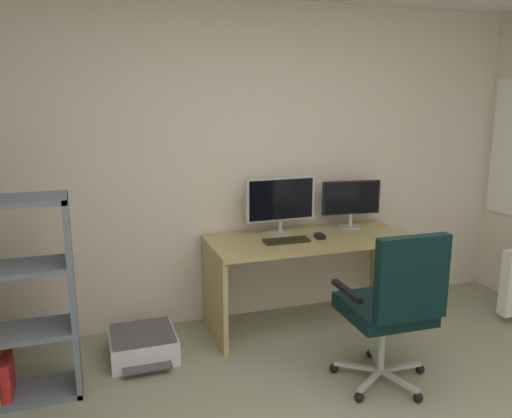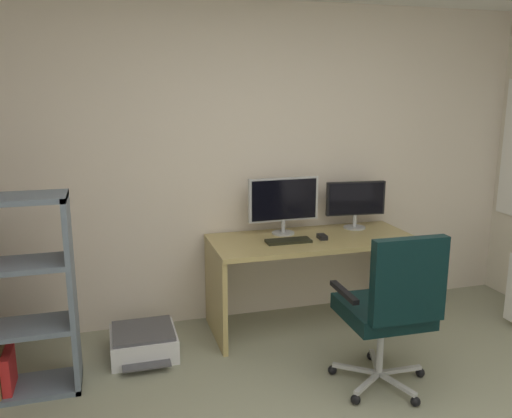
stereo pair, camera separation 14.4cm
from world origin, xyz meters
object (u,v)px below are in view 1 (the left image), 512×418
at_px(monitor_secondary, 351,200).
at_px(computer_mouse, 320,236).
at_px(printer, 143,345).
at_px(keyboard, 287,241).
at_px(monitor_main, 281,201).
at_px(desk, 310,259).
at_px(office_chair, 393,302).

bearing_deg(monitor_secondary, computer_mouse, -149.54).
bearing_deg(printer, keyboard, 3.41).
height_order(keyboard, computer_mouse, computer_mouse).
height_order(monitor_main, computer_mouse, monitor_main).
distance_m(desk, keyboard, 0.30).
distance_m(desk, computer_mouse, 0.21).
height_order(desk, monitor_secondary, monitor_secondary).
relative_size(monitor_secondary, office_chair, 0.48).
bearing_deg(monitor_secondary, office_chair, -106.39).
height_order(office_chair, printer, office_chair).
height_order(monitor_main, keyboard, monitor_main).
bearing_deg(printer, monitor_main, 14.98).
relative_size(keyboard, computer_mouse, 3.40).
bearing_deg(monitor_main, office_chair, -77.37).
bearing_deg(desk, monitor_secondary, 21.50).
xyz_separation_m(monitor_secondary, printer, (-1.76, -0.31, -0.86)).
xyz_separation_m(computer_mouse, printer, (-1.38, -0.08, -0.65)).
relative_size(desk, monitor_secondary, 3.19).
relative_size(monitor_main, office_chair, 0.55).
xyz_separation_m(desk, monitor_main, (-0.18, 0.17, 0.45)).
distance_m(desk, office_chair, 1.03).
bearing_deg(computer_mouse, monitor_main, 139.20).
xyz_separation_m(keyboard, office_chair, (0.31, -0.96, -0.15)).
xyz_separation_m(monitor_secondary, office_chair, (-0.35, -1.20, -0.38)).
height_order(desk, printer, desk).
bearing_deg(keyboard, printer, -175.08).
xyz_separation_m(monitor_secondary, keyboard, (-0.66, -0.24, -0.22)).
distance_m(keyboard, computer_mouse, 0.28).
relative_size(monitor_secondary, keyboard, 1.45).
height_order(monitor_main, office_chair, monitor_main).
height_order(keyboard, office_chair, office_chair).
relative_size(desk, monitor_main, 2.77).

